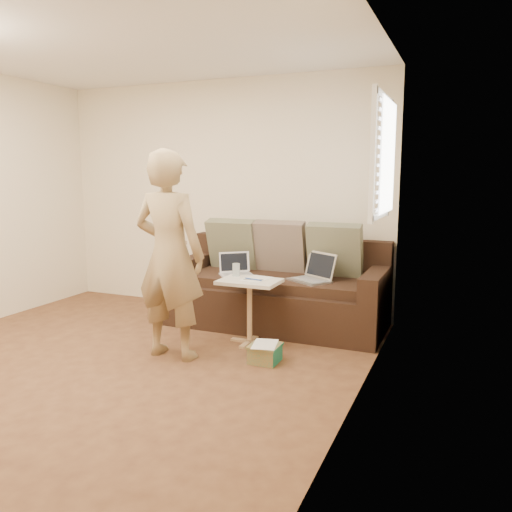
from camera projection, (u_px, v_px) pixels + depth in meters
name	position (u px, v px, depth m)	size (l,w,h in m)	color
floor	(95.00, 373.00, 4.04)	(4.50, 4.50, 0.00)	#4D2E1C
ceiling	(76.00, 25.00, 3.62)	(4.50, 4.50, 0.00)	white
wall_back	(220.00, 196.00, 5.88)	(4.00, 4.00, 0.00)	beige
wall_right	(350.00, 217.00, 3.07)	(4.50, 4.50, 0.00)	beige
window_blinds	(384.00, 157.00, 4.39)	(0.12, 0.88, 1.08)	white
sofa	(277.00, 285.00, 5.25)	(2.20, 0.95, 0.85)	black
pillow_left	(233.00, 244.00, 5.62)	(0.55, 0.14, 0.55)	#5C6147
pillow_mid	(280.00, 247.00, 5.43)	(0.55, 0.14, 0.55)	brown
pillow_right	(335.00, 250.00, 5.17)	(0.55, 0.14, 0.55)	#5C6147
laptop_silver	(309.00, 281.00, 4.98)	(0.40, 0.29, 0.26)	#B7BABC
laptop_white	(236.00, 275.00, 5.27)	(0.32, 0.23, 0.23)	white
person	(169.00, 255.00, 4.28)	(0.64, 0.44, 1.77)	#9D8C55
side_table	(250.00, 312.00, 4.72)	(0.54, 0.38, 0.60)	silver
drinking_glass	(236.00, 270.00, 4.84)	(0.07, 0.07, 0.12)	silver
scissors	(253.00, 279.00, 4.65)	(0.18, 0.10, 0.02)	silver
paper_on_table	(256.00, 279.00, 4.70)	(0.21, 0.30, 0.00)	white
striped_box	(265.00, 353.00, 4.26)	(0.25, 0.25, 0.16)	#C1591C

